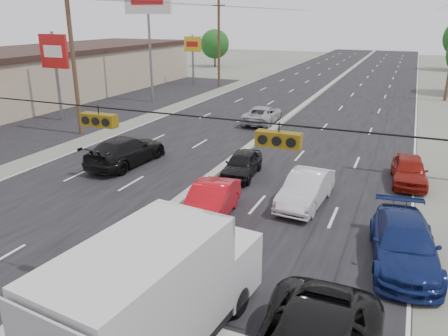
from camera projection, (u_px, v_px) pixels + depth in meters
The scene contains 21 objects.
ground at pixel (77, 281), 14.09m from camera, with size 200.00×200.00×0.00m, color #606356.
road_surface at pixel (300, 109), 40.16m from camera, with size 20.00×160.00×0.02m, color black.
center_median at pixel (300, 108), 40.13m from camera, with size 0.50×160.00×0.20m, color gray.
strip_mall at pixel (40, 76), 44.66m from camera, with size 12.00×42.00×4.60m, color tan.
parking_lot at pixel (114, 105), 42.09m from camera, with size 10.00×42.00×0.02m, color black.
utility_pole_left_b at pixel (74, 62), 30.06m from camera, with size 1.60×0.30×10.00m.
utility_pole_left_c at pixel (219, 43), 51.79m from camera, with size 1.60×0.30×10.00m.
traffic_signals at pixel (96, 118), 11.76m from camera, with size 25.00×0.30×0.54m.
pole_sign_mid at pixel (55, 56), 34.33m from camera, with size 2.60×0.25×7.00m.
pole_sign_billboard at pixel (148, 8), 40.86m from camera, with size 5.00×0.25×11.00m.
pole_sign_far at pixel (193, 48), 53.32m from camera, with size 2.20×0.25×6.00m.
tree_left_far at pixel (215, 44), 73.14m from camera, with size 4.80×4.80×6.12m.
box_truck at pixel (158, 295), 10.53m from camera, with size 2.98×6.83×3.36m.
tan_sedan at pixel (136, 299), 11.79m from camera, with size 2.39×5.88×1.71m, color brown.
red_sedan at pixel (210, 203), 18.15m from camera, with size 1.57×4.52×1.49m, color #B70B14.
queue_car_a at pixel (242, 164), 23.17m from camera, with size 1.56×3.88×1.32m, color black.
queue_car_b at pixel (306, 189), 19.61m from camera, with size 1.57×4.49×1.48m, color silver.
queue_car_d at pixel (404, 244), 14.87m from camera, with size 2.11×5.19×1.51m, color navy.
queue_car_e at pixel (409, 170), 22.14m from camera, with size 1.63×4.06×1.38m, color maroon.
oncoming_near at pixel (126, 151), 24.95m from camera, with size 2.27×5.58×1.62m, color black.
oncoming_far at pixel (263, 115), 34.63m from camera, with size 2.32×5.03×1.40m, color #A1A5A9.
Camera 1 is at (9.10, -9.28, 8.09)m, focal length 35.00 mm.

